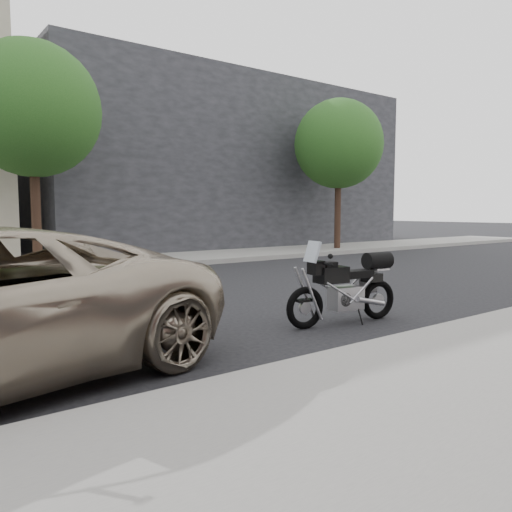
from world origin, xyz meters
The scene contains 6 objects.
ground centered at (0.00, 0.00, 0.00)m, with size 120.00×120.00×0.00m, color black.
far_sidewalk centered at (0.00, -6.50, 0.07)m, with size 44.00×3.00×0.15m, color gray.
far_building_dark centered at (-7.00, -13.50, 3.50)m, with size 16.00×11.00×7.00m.
street_tree_left centered at (-9.00, -6.00, 4.14)m, with size 3.40×3.40×5.70m.
street_tree_mid centered at (2.00, -6.00, 4.14)m, with size 3.40×3.40×5.70m.
motorcycle centered at (-0.15, 2.79, 0.52)m, with size 1.89×0.62×1.20m.
Camera 1 is at (5.15, 7.65, 1.61)m, focal length 35.00 mm.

